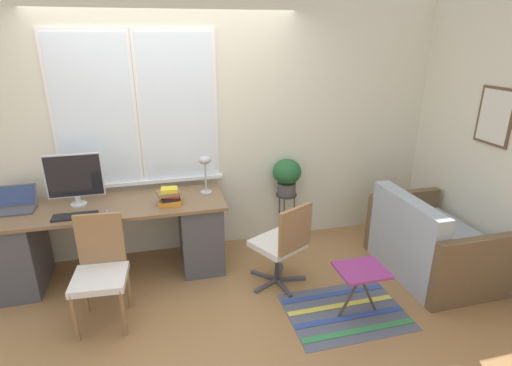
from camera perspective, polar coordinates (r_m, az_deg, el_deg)
ground_plane at (r=4.06m, az=-9.38°, el=-13.96°), size 14.00×14.00×0.00m
wall_back_with_window at (r=4.23m, az=-11.73°, el=7.54°), size 9.00×0.12×2.70m
wall_right_with_picture at (r=4.66m, az=28.00°, el=6.66°), size 0.08×9.00×2.70m
desk at (r=4.17m, az=-19.69°, el=-7.40°), size 2.17×0.70×0.76m
laptop at (r=4.27m, az=-31.17°, el=-2.74°), size 0.34×0.29×0.20m
monitor at (r=4.04m, az=-24.50°, el=0.65°), size 0.50×0.15×0.50m
keyboard at (r=3.87m, az=-24.45°, el=-4.34°), size 0.38×0.14×0.02m
mouse at (r=3.83m, az=-20.53°, el=-3.89°), size 0.04×0.07×0.04m
desk_lamp at (r=3.99m, az=-7.30°, el=2.62°), size 0.13×0.13×0.39m
book_stack at (r=3.85m, az=-12.19°, el=-1.90°), size 0.24×0.18×0.17m
desk_chair_wooden at (r=3.57m, az=-21.36°, el=-11.33°), size 0.45×0.46×0.91m
office_chair_swivel at (r=3.76m, az=3.86°, el=-8.58°), size 0.57×0.58×0.86m
couch_loveseat at (r=4.40m, az=23.55°, el=-8.23°), size 0.84×1.18×0.83m
plant_stand at (r=4.56m, az=4.33°, el=-2.45°), size 0.23×0.23×0.58m
potted_plant at (r=4.45m, az=4.44°, el=1.22°), size 0.32×0.32×0.41m
floor_rug_striped at (r=3.75m, az=12.63°, el=-17.46°), size 1.02×0.75×0.01m
folding_stool at (r=3.53m, az=14.83°, el=-12.37°), size 0.40×0.34×0.45m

